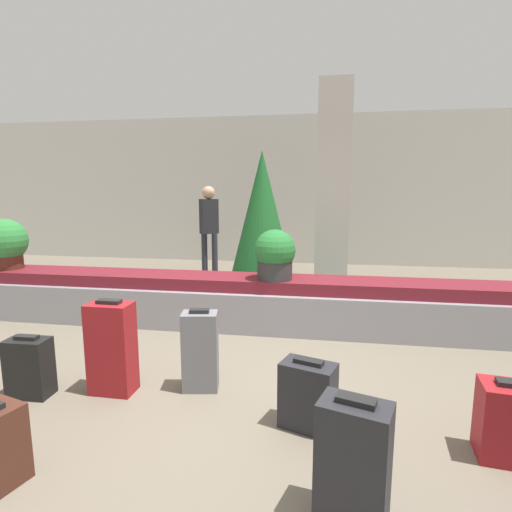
% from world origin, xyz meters
% --- Properties ---
extents(ground_plane, '(18.00, 18.00, 0.00)m').
position_xyz_m(ground_plane, '(0.00, 0.00, 0.00)').
color(ground_plane, '#6B6051').
extents(back_wall, '(18.00, 0.06, 3.20)m').
position_xyz_m(back_wall, '(0.00, 5.80, 1.60)').
color(back_wall, beige).
rests_on(back_wall, ground_plane).
extents(carousel, '(8.92, 0.71, 0.60)m').
position_xyz_m(carousel, '(0.00, 1.46, 0.28)').
color(carousel, gray).
rests_on(carousel, ground_plane).
extents(pillar, '(0.49, 0.49, 3.20)m').
position_xyz_m(pillar, '(0.90, 3.20, 1.60)').
color(pillar, beige).
rests_on(pillar, ground_plane).
extents(suitcase_0, '(0.33, 0.20, 0.50)m').
position_xyz_m(suitcase_0, '(-1.49, -0.45, 0.24)').
color(suitcase_0, black).
rests_on(suitcase_0, ground_plane).
extents(suitcase_1, '(0.39, 0.30, 0.65)m').
position_xyz_m(suitcase_1, '(0.93, -1.28, 0.31)').
color(suitcase_1, '#232328').
rests_on(suitcase_1, ground_plane).
extents(suitcase_2, '(0.34, 0.22, 0.76)m').
position_xyz_m(suitcase_2, '(-0.87, -0.29, 0.37)').
color(suitcase_2, maroon).
rests_on(suitcase_2, ground_plane).
extents(suitcase_3, '(0.41, 0.32, 0.49)m').
position_xyz_m(suitcase_3, '(0.69, -0.53, 0.23)').
color(suitcase_3, '#232328').
rests_on(suitcase_3, ground_plane).
extents(suitcase_4, '(0.31, 0.23, 0.67)m').
position_xyz_m(suitcase_4, '(-0.19, -0.13, 0.33)').
color(suitcase_4, slate).
rests_on(suitcase_4, ground_plane).
extents(suitcase_5, '(0.39, 0.29, 0.50)m').
position_xyz_m(suitcase_5, '(1.90, -0.66, 0.24)').
color(suitcase_5, maroon).
rests_on(suitcase_5, ground_plane).
extents(potted_plant_0, '(0.47, 0.47, 0.57)m').
position_xyz_m(potted_plant_0, '(0.23, 1.39, 0.88)').
color(potted_plant_0, '#2D2D2D').
rests_on(potted_plant_0, carousel).
extents(potted_plant_1, '(0.56, 0.56, 0.65)m').
position_xyz_m(potted_plant_1, '(-3.29, 1.44, 0.93)').
color(potted_plant_1, '#4C2319').
rests_on(potted_plant_1, carousel).
extents(traveler_0, '(0.36, 0.34, 1.68)m').
position_xyz_m(traveler_0, '(-1.33, 4.14, 1.01)').
color(traveler_0, '#282833').
rests_on(traveler_0, ground_plane).
extents(decorated_tree, '(1.01, 1.01, 2.17)m').
position_xyz_m(decorated_tree, '(-0.10, 2.63, 1.17)').
color(decorated_tree, '#4C331E').
rests_on(decorated_tree, ground_plane).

